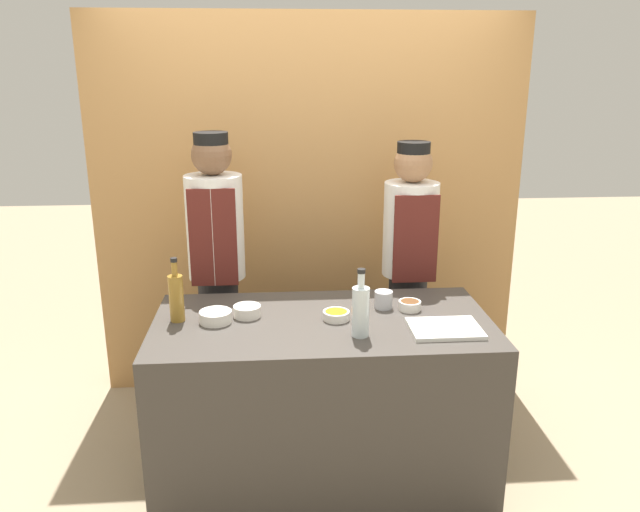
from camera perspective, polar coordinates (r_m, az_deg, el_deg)
The scene contains 13 objects.
ground_plane at distance 3.52m, azimuth 0.21°, elevation -19.25°, with size 14.00×14.00×0.00m, color tan.
cabinet_wall at distance 4.05m, azimuth -1.00°, elevation 4.39°, with size 2.71×0.18×2.40m.
counter at distance 3.28m, azimuth 0.22°, elevation -13.01°, with size 1.67×0.84×0.88m.
sauce_bowl_brown at distance 3.24m, azimuth 8.20°, elevation -4.45°, with size 0.11×0.11×0.05m.
sauce_bowl_white at distance 3.14m, azimuth -6.68°, elevation -4.96°, with size 0.14×0.14×0.06m.
sauce_bowl_orange at distance 3.09m, azimuth 1.49°, elevation -5.40°, with size 0.13×0.13×0.04m.
sauce_bowl_purple at distance 3.09m, azimuth -9.53°, elevation -5.44°, with size 0.16×0.16×0.06m.
cutting_board at distance 3.02m, azimuth 11.35°, elevation -6.52°, with size 0.33×0.25×0.02m.
bottle_clear at distance 2.87m, azimuth 3.73°, elevation -4.95°, with size 0.08×0.08×0.33m.
bottle_vinegar at distance 3.11m, azimuth -13.01°, elevation -3.63°, with size 0.07×0.07×0.32m.
cup_steel at distance 3.24m, azimuth 5.82°, elevation -3.98°, with size 0.09×0.09×0.09m.
chef_left at distance 3.66m, azimuth -9.39°, elevation -1.06°, with size 0.32×0.32×1.74m.
chef_right at distance 3.74m, azimuth 8.11°, elevation -1.16°, with size 0.32×0.32×1.68m.
Camera 1 is at (-0.22, -2.84, 2.08)m, focal length 35.00 mm.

